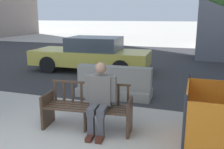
% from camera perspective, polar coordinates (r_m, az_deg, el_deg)
% --- Properties ---
extents(street_asphalt, '(120.00, 12.00, 0.01)m').
position_cam_1_polar(street_asphalt, '(11.96, 7.97, 2.86)').
color(street_asphalt, '#333335').
rests_on(street_asphalt, ground).
extents(street_bench, '(1.73, 0.70, 0.88)m').
position_cam_1_polar(street_bench, '(4.84, -5.64, -7.89)').
color(street_bench, '#473323').
rests_on(street_bench, ground).
extents(seated_person, '(0.59, 0.75, 1.31)m').
position_cam_1_polar(seated_person, '(4.62, -2.78, -5.03)').
color(seated_person, '#66605B').
rests_on(seated_person, ground).
extents(jersey_barrier_centre, '(2.02, 0.74, 0.84)m').
position_cam_1_polar(jersey_barrier_centre, '(6.70, 0.48, -2.31)').
color(jersey_barrier_centre, gray).
rests_on(jersey_barrier_centre, ground).
extents(car_taxi_near, '(4.68, 2.00, 1.34)m').
position_cam_1_polar(car_taxi_near, '(9.86, -4.70, 4.60)').
color(car_taxi_near, '#DBC64C').
rests_on(car_taxi_near, ground).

